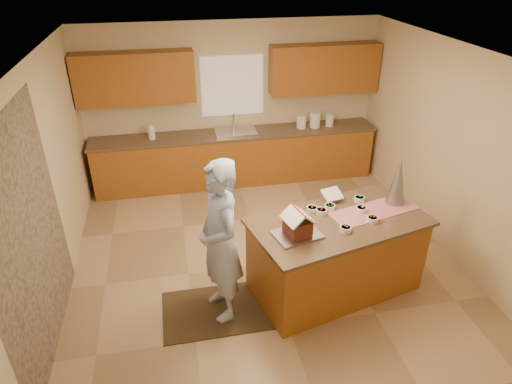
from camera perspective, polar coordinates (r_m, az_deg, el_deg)
The scene contains 28 objects.
floor at distance 6.05m, azimuth 1.32°, elevation -9.12°, with size 5.50×5.50×0.00m, color tan.
ceiling at distance 4.87m, azimuth 1.69°, elevation 16.71°, with size 5.50×5.50×0.00m, color silver.
wall_back at distance 7.84m, azimuth -3.03°, elevation 11.26°, with size 5.50×5.50×0.00m, color beige.
wall_front at distance 3.23m, azimuth 12.95°, elevation -19.73°, with size 5.50×5.50×0.00m, color beige.
wall_left at distance 5.41m, azimuth -25.33°, elevation -0.21°, with size 5.50×5.50×0.00m, color beige.
wall_right at distance 6.32m, azimuth 24.23°, elevation 4.18°, with size 5.50×5.50×0.00m, color beige.
stone_accent at distance 4.78m, azimuth -26.66°, elevation -5.84°, with size 2.50×2.50×0.00m, color gray.
window_curtain at distance 7.72m, azimuth -3.05°, elevation 13.32°, with size 1.05×0.03×1.00m, color white.
back_counter_base at distance 7.89m, azimuth -2.53°, elevation 4.31°, with size 4.80×0.60×0.88m, color #9D6320.
back_counter_top at distance 7.71m, azimuth -2.60°, elevation 7.41°, with size 4.85×0.63×0.04m, color brown.
upper_cabinet_left at distance 7.45m, azimuth -15.14°, elevation 13.79°, with size 1.85×0.35×0.80m, color #975220.
upper_cabinet_right at distance 7.89m, azimuth 8.69°, elevation 15.25°, with size 1.85×0.35×0.80m, color #975220.
sink at distance 7.71m, azimuth -2.60°, elevation 7.34°, with size 0.70×0.45×0.12m, color silver.
faucet at distance 7.82m, azimuth -2.84°, elevation 8.98°, with size 0.03×0.03×0.28m, color silver.
island_base at distance 5.48m, azimuth 10.10°, elevation -8.08°, with size 1.92×0.96×0.94m, color #9D6320.
island_top at distance 5.21m, azimuth 10.56°, elevation -3.77°, with size 2.01×1.05×0.04m, color brown.
table_runner at distance 5.46m, azimuth 14.73°, elevation -2.32°, with size 1.07×0.38×0.01m, color red.
baking_tray at distance 4.87m, azimuth 5.24°, elevation -5.38°, with size 0.49×0.36×0.03m, color silver.
cookbook at distance 5.51m, azimuth 9.66°, elevation -0.29°, with size 0.23×0.02×0.19m, color white.
tinsel_tree at distance 5.57m, azimuth 17.60°, elevation 1.33°, with size 0.23×0.23×0.59m, color #BAB9C7.
rug at distance 5.41m, azimuth -4.75°, elevation -14.72°, with size 1.29×0.84×0.01m, color black.
boy at distance 4.81m, azimuth -4.62°, elevation -6.41°, with size 0.69×0.45×1.90m, color #A8C2EF.
canister_a at distance 7.91m, azimuth 5.79°, elevation 8.88°, with size 0.16×0.16×0.22m, color white.
canister_b at distance 7.97m, azimuth 7.52°, elevation 9.11°, with size 0.18×0.18×0.26m, color white.
canister_c at distance 8.07m, azimuth 9.34°, elevation 8.99°, with size 0.14×0.14×0.20m, color white.
paper_towel at distance 7.59m, azimuth -13.15°, elevation 7.46°, with size 0.11×0.11×0.24m, color white.
gingerbread_house at distance 4.80m, azimuth 5.31°, elevation -4.14°, with size 0.36×0.36×0.30m.
candy_bowls at distance 5.31m, azimuth 11.01°, elevation -2.49°, with size 0.77×0.72×0.06m.
Camera 1 is at (-1.07, -4.63, 3.74)m, focal length 31.46 mm.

